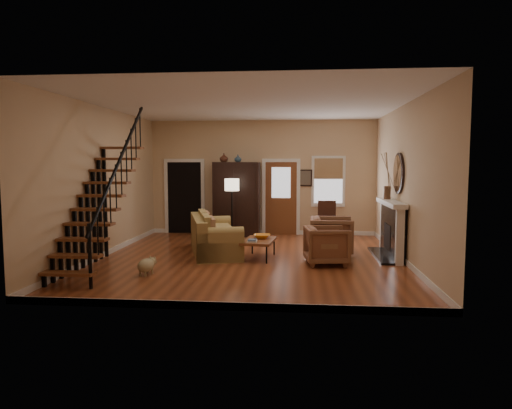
# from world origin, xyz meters

# --- Properties ---
(room) EXTENTS (7.00, 7.33, 3.30)m
(room) POSITION_xyz_m (-0.41, 1.76, 1.51)
(room) COLOR brown
(room) RESTS_ON ground
(staircase) EXTENTS (0.94, 2.80, 3.20)m
(staircase) POSITION_xyz_m (-2.78, -1.30, 1.60)
(staircase) COLOR brown
(staircase) RESTS_ON ground
(fireplace) EXTENTS (0.33, 1.95, 2.30)m
(fireplace) POSITION_xyz_m (3.13, 0.50, 0.74)
(fireplace) COLOR black
(fireplace) RESTS_ON ground
(armoire) EXTENTS (1.30, 0.60, 2.10)m
(armoire) POSITION_xyz_m (-0.70, 3.15, 1.05)
(armoire) COLOR black
(armoire) RESTS_ON ground
(vase_a) EXTENTS (0.24, 0.24, 0.25)m
(vase_a) POSITION_xyz_m (-1.05, 3.05, 2.22)
(vase_a) COLOR #4C2619
(vase_a) RESTS_ON armoire
(vase_b) EXTENTS (0.20, 0.20, 0.21)m
(vase_b) POSITION_xyz_m (-0.65, 3.05, 2.21)
(vase_b) COLOR #334C60
(vase_b) RESTS_ON armoire
(sofa) EXTENTS (1.58, 2.46, 0.85)m
(sofa) POSITION_xyz_m (-0.86, 0.56, 0.42)
(sofa) COLOR #A18549
(sofa) RESTS_ON ground
(coffee_table) EXTENTS (0.76, 1.15, 0.42)m
(coffee_table) POSITION_xyz_m (0.20, 0.06, 0.21)
(coffee_table) COLOR brown
(coffee_table) RESTS_ON ground
(bowl) EXTENTS (0.37, 0.37, 0.09)m
(bowl) POSITION_xyz_m (0.25, 0.21, 0.46)
(bowl) COLOR orange
(bowl) RESTS_ON coffee_table
(books) EXTENTS (0.20, 0.27, 0.05)m
(books) POSITION_xyz_m (0.08, -0.24, 0.44)
(books) COLOR beige
(books) RESTS_ON coffee_table
(armchair_left) EXTENTS (0.96, 0.93, 0.78)m
(armchair_left) POSITION_xyz_m (1.63, -0.39, 0.39)
(armchair_left) COLOR brown
(armchair_left) RESTS_ON ground
(armchair_right) EXTENTS (0.99, 0.97, 0.87)m
(armchair_right) POSITION_xyz_m (1.80, 0.57, 0.43)
(armchair_right) COLOR brown
(armchair_right) RESTS_ON ground
(floor_lamp) EXTENTS (0.49, 0.49, 1.66)m
(floor_lamp) POSITION_xyz_m (-0.70, 2.18, 0.83)
(floor_lamp) COLOR black
(floor_lamp) RESTS_ON ground
(side_chair) EXTENTS (0.54, 0.54, 1.02)m
(side_chair) POSITION_xyz_m (1.85, 2.95, 0.51)
(side_chair) COLOR #381B12
(side_chair) RESTS_ON ground
(dog) EXTENTS (0.37, 0.49, 0.32)m
(dog) POSITION_xyz_m (-1.77, -1.61, 0.16)
(dog) COLOR tan
(dog) RESTS_ON ground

